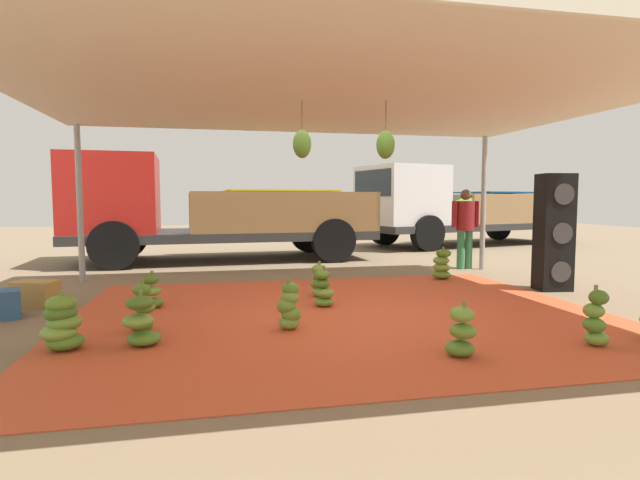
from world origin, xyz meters
name	(u,v)px	position (x,y,z in m)	size (l,w,h in m)	color
ground_plane	(301,277)	(0.00, 3.00, 0.00)	(40.00, 40.00, 0.00)	#7F6B51
tarp_orange	(342,314)	(0.00, 0.00, 0.01)	(6.50, 5.36, 0.01)	#D1512D
tent_canopy	(345,94)	(0.00, -0.08, 2.67)	(8.00, 7.00, 2.76)	#9EA0A5
banana_bunch_0	(141,323)	(-2.25, -0.91, 0.23)	(0.46, 0.44, 0.54)	#518428
banana_bunch_1	(152,292)	(-2.36, 0.86, 0.21)	(0.34, 0.34, 0.48)	#518428
banana_bunch_2	(319,282)	(-0.06, 1.11, 0.23)	(0.33, 0.35, 0.52)	#75A83D
banana_bunch_3	(289,307)	(-0.75, -0.62, 0.25)	(0.35, 0.33, 0.55)	#75A83D
banana_bunch_5	(461,333)	(0.63, -1.85, 0.22)	(0.35, 0.34, 0.50)	#518428
banana_bunch_6	(442,265)	(2.42, 2.27, 0.26)	(0.41, 0.41, 0.58)	#60932D
banana_bunch_7	(596,320)	(2.06, -1.82, 0.26)	(0.31, 0.31, 0.59)	#6B9E38
banana_bunch_8	(143,310)	(-2.30, -0.38, 0.24)	(0.30, 0.28, 0.57)	#477523
banana_bunch_9	(323,290)	(-0.14, 0.45, 0.23)	(0.33, 0.34, 0.54)	#60932D
banana_bunch_10	(62,324)	(-2.95, -0.90, 0.25)	(0.49, 0.46, 0.56)	#518428
cargo_truck_main	(209,210)	(-1.67, 6.00, 1.18)	(6.97, 2.88, 2.40)	#2D2D2D
cargo_truck_far	(459,208)	(5.93, 8.41, 1.18)	(7.49, 4.02, 2.40)	#2D2D2D
worker_0	(465,223)	(3.49, 3.44, 0.95)	(0.60, 0.37, 1.63)	#337A4C
speaker_stack	(554,232)	(3.65, 0.92, 0.91)	(0.54, 0.45, 1.82)	black
crate_0	(1,304)	(-4.05, 0.62, 0.17)	(0.41, 0.39, 0.34)	#335B8E
crate_1	(35,294)	(-3.90, 1.30, 0.17)	(0.54, 0.33, 0.34)	#B78947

